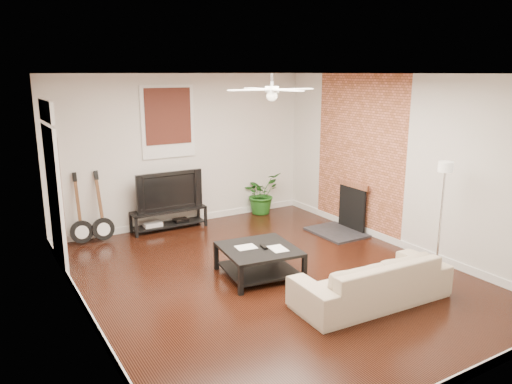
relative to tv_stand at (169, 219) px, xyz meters
The scene contains 14 objects.
room 3.06m from the tv_stand, 81.12° to the right, with size 5.01×6.01×2.81m.
brick_accent 3.63m from the tv_stand, 31.35° to the right, with size 0.02×2.20×2.80m, color #9E5533.
fireplace 3.19m from the tv_stand, 34.05° to the right, with size 0.80×1.10×0.92m, color black.
window_back 1.77m from the tv_stand, 54.76° to the left, with size 1.00×0.06×1.30m, color #3E1B11.
door_left 2.45m from the tv_stand, 156.52° to the right, with size 0.08×1.00×2.50m, color white.
tv_stand is the anchor object (origin of this frame).
tv 0.55m from the tv_stand, 90.00° to the left, with size 1.23×0.16×0.71m, color black.
coffee_table 2.69m from the tv_stand, 83.42° to the right, with size 1.00×1.00×0.42m, color black.
sofa 4.23m from the tv_stand, 75.01° to the right, with size 2.04×0.80×0.59m, color tan.
floor_lamp 4.72m from the tv_stand, 58.48° to the right, with size 0.27×0.27×1.66m, color silver, non-canonical shape.
potted_plant 2.02m from the tv_stand, ahead, with size 0.75×0.65×0.83m, color #205E1B.
guitar_left 1.61m from the tv_stand, behind, with size 0.38×0.27×1.23m, color black, non-canonical shape.
guitar_right 1.28m from the tv_stand, behind, with size 0.38×0.27×1.23m, color black, non-canonical shape.
ceiling_fan 3.70m from the tv_stand, 81.12° to the right, with size 1.24×1.24×0.32m, color white, non-canonical shape.
Camera 1 is at (-3.52, -5.45, 2.82)m, focal length 34.47 mm.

